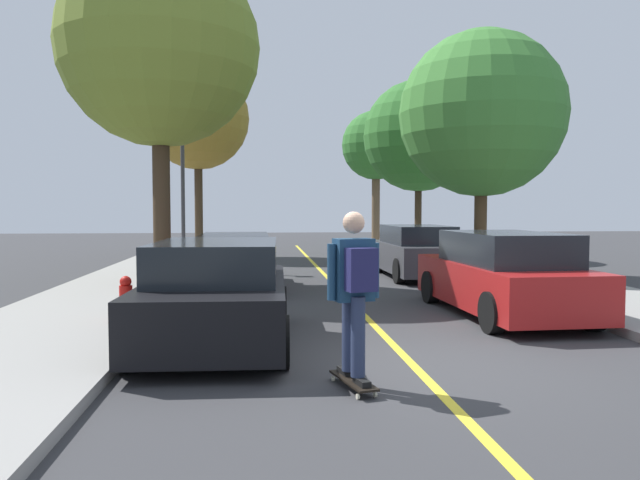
{
  "coord_description": "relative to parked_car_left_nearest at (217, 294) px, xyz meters",
  "views": [
    {
      "loc": [
        -1.84,
        -7.09,
        1.9
      ],
      "look_at": [
        -0.26,
        8.8,
        1.06
      ],
      "focal_mm": 34.17,
      "sensor_mm": 36.0,
      "label": 1
    }
  ],
  "objects": [
    {
      "name": "street_tree_right_near",
      "position": [
        6.61,
        14.24,
        3.91
      ],
      "size": [
        4.2,
        4.2,
        6.59
      ],
      "color": "#3D2D1E",
      "rests_on": "sidewalk_right"
    },
    {
      "name": "ground",
      "position": [
        2.43,
        -1.38,
        -0.71
      ],
      "size": [
        80.0,
        80.0,
        0.0
      ],
      "primitive_type": "plane",
      "color": "#353538"
    },
    {
      "name": "parked_car_left_nearest",
      "position": [
        0.0,
        0.0,
        0.0
      ],
      "size": [
        2.05,
        4.11,
        1.44
      ],
      "color": "black",
      "rests_on": "ground"
    },
    {
      "name": "fire_hydrant",
      "position": [
        -1.5,
        1.23,
        -0.22
      ],
      "size": [
        0.2,
        0.2,
        0.7
      ],
      "color": "#B2140F",
      "rests_on": "sidewalk_left"
    },
    {
      "name": "street_tree_left_nearest",
      "position": [
        -1.75,
        6.44,
        4.99
      ],
      "size": [
        4.74,
        4.74,
        7.95
      ],
      "color": "#3D2D1E",
      "rests_on": "sidewalk_left"
    },
    {
      "name": "parked_car_right_near",
      "position": [
        4.86,
        7.79,
        -0.0
      ],
      "size": [
        1.85,
        4.11,
        1.42
      ],
      "color": "#38383D",
      "rests_on": "ground"
    },
    {
      "name": "street_tree_right_far",
      "position": [
        6.61,
        22.74,
        4.39
      ],
      "size": [
        3.56,
        3.56,
        6.78
      ],
      "color": "brown",
      "rests_on": "sidewalk_right"
    },
    {
      "name": "skateboarder",
      "position": [
        1.57,
        -2.26,
        0.39
      ],
      "size": [
        0.58,
        0.7,
        1.76
      ],
      "color": "black",
      "rests_on": "skateboard"
    },
    {
      "name": "skateboard",
      "position": [
        1.56,
        -2.23,
        -0.62
      ],
      "size": [
        0.42,
        0.87,
        0.1
      ],
      "color": "black",
      "rests_on": "ground"
    },
    {
      "name": "center_line",
      "position": [
        2.43,
        2.62,
        -0.7
      ],
      "size": [
        0.12,
        39.2,
        0.01
      ],
      "primitive_type": "cube",
      "color": "gold",
      "rests_on": "ground"
    },
    {
      "name": "parked_car_right_nearest",
      "position": [
        4.86,
        1.84,
        0.01
      ],
      "size": [
        1.96,
        4.45,
        1.48
      ],
      "color": "maroon",
      "rests_on": "ground"
    },
    {
      "name": "parked_car_left_near",
      "position": [
        -0.0,
        5.99,
        -0.06
      ],
      "size": [
        1.88,
        4.19,
        1.28
      ],
      "color": "maroon",
      "rests_on": "ground"
    },
    {
      "name": "street_tree_right_nearest",
      "position": [
        6.61,
        7.65,
        3.73
      ],
      "size": [
        4.48,
        4.48,
        6.55
      ],
      "color": "#4C3823",
      "rests_on": "sidewalk_right"
    },
    {
      "name": "street_tree_left_near",
      "position": [
        -1.75,
        15.37,
        4.61
      ],
      "size": [
        3.92,
        3.92,
        7.15
      ],
      "color": "#3D2D1E",
      "rests_on": "sidewalk_left"
    },
    {
      "name": "streetlamp",
      "position": [
        -1.75,
        10.56,
        2.37
      ],
      "size": [
        0.36,
        0.24,
        5.08
      ],
      "color": "#38383D",
      "rests_on": "sidewalk_left"
    }
  ]
}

